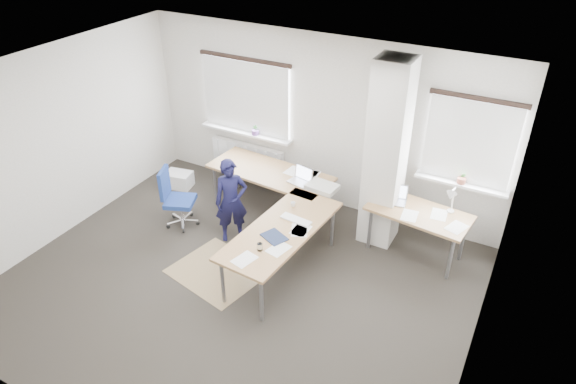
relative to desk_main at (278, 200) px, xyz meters
The scene contains 8 objects.
ground 1.37m from the desk_main, 90.16° to the right, with size 6.00×6.00×0.00m, color #2B2622.
room_shell 1.29m from the desk_main, 76.17° to the right, with size 6.04×5.04×2.82m.
floor_mat 1.32m from the desk_main, 109.82° to the right, with size 1.20×1.02×0.01m, color olive.
white_crate 2.43m from the desk_main, 167.16° to the left, with size 0.45×0.32×0.27m, color white.
desk_main is the anchor object (origin of this frame).
desk_side 2.00m from the desk_main, 18.17° to the left, with size 1.47×0.86×1.22m.
task_chair 1.66m from the desk_main, 165.95° to the right, with size 0.57×0.55×0.97m.
person 0.69m from the desk_main, 154.81° to the right, with size 0.48×0.32×1.32m, color black.
Camera 1 is at (3.08, -4.28, 4.71)m, focal length 32.00 mm.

